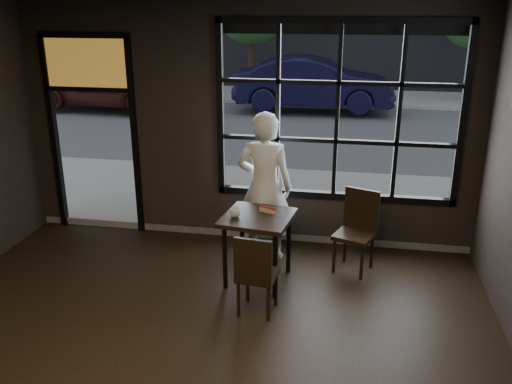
% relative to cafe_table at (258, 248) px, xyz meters
% --- Properties ---
extents(window_frame, '(3.06, 0.12, 2.28)m').
position_rel_cafe_table_xyz_m(window_frame, '(0.80, 1.16, 1.39)').
color(window_frame, black).
rests_on(window_frame, ground).
extents(stained_transom, '(1.20, 0.06, 0.70)m').
position_rel_cafe_table_xyz_m(stained_transom, '(-2.50, 1.16, 1.94)').
color(stained_transom, orange).
rests_on(stained_transom, ground).
extents(street_asphalt, '(60.00, 41.00, 0.04)m').
position_rel_cafe_table_xyz_m(street_asphalt, '(-0.40, 21.66, -0.43)').
color(street_asphalt, '#545456').
rests_on(street_asphalt, ground).
extents(cafe_table, '(0.85, 0.85, 0.82)m').
position_rel_cafe_table_xyz_m(cafe_table, '(0.00, 0.00, 0.00)').
color(cafe_table, black).
rests_on(cafe_table, floor).
extents(chair_near, '(0.43, 0.43, 0.91)m').
position_rel_cafe_table_xyz_m(chair_near, '(0.12, -0.66, 0.04)').
color(chair_near, black).
rests_on(chair_near, floor).
extents(chair_window, '(0.55, 0.55, 0.99)m').
position_rel_cafe_table_xyz_m(chair_window, '(1.10, 0.44, 0.09)').
color(chair_window, black).
rests_on(chair_window, floor).
extents(man, '(0.71, 0.48, 1.90)m').
position_rel_cafe_table_xyz_m(man, '(-0.02, 0.63, 0.54)').
color(man, silver).
rests_on(man, floor).
extents(hotdog, '(0.22, 0.15, 0.06)m').
position_rel_cafe_table_xyz_m(hotdog, '(0.09, 0.13, 0.44)').
color(hotdog, tan).
rests_on(hotdog, cafe_table).
extents(cup, '(0.13, 0.13, 0.10)m').
position_rel_cafe_table_xyz_m(cup, '(-0.25, -0.07, 0.45)').
color(cup, silver).
rests_on(cup, cafe_table).
extents(navy_car, '(4.60, 1.75, 1.50)m').
position_rel_cafe_table_xyz_m(navy_car, '(-0.15, 10.19, 0.44)').
color(navy_car, black).
rests_on(navy_car, street_asphalt).
extents(maroon_car, '(4.59, 2.13, 1.52)m').
position_rel_cafe_table_xyz_m(maroon_car, '(-6.26, 9.41, 0.45)').
color(maroon_car, '#33120E').
rests_on(maroon_car, street_asphalt).
extents(tree_left, '(2.48, 2.48, 4.24)m').
position_rel_cafe_table_xyz_m(tree_left, '(-2.37, 12.28, 2.58)').
color(tree_left, '#332114').
rests_on(tree_left, street_asphalt).
extents(tree_right, '(2.38, 2.38, 4.07)m').
position_rel_cafe_table_xyz_m(tree_right, '(4.57, 12.47, 2.45)').
color(tree_right, '#332114').
rests_on(tree_right, street_asphalt).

